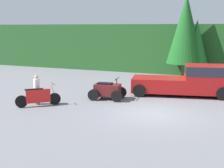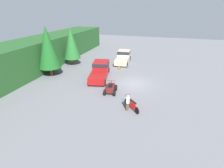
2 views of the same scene
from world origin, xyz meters
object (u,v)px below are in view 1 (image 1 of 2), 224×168
Objects in this scene: rider_person at (37,89)px; dirt_bike at (38,97)px; quad_atv at (107,91)px; pickup_truck_red at (191,80)px.

dirt_bike is at bearing -105.70° from rider_person.
quad_atv reaches higher than dirt_bike.
dirt_bike is at bearing -153.04° from pickup_truck_red.
quad_atv is at bearing -19.36° from rider_person.
quad_atv is 4.11m from rider_person.
dirt_bike is (-7.21, -5.88, -0.51)m from pickup_truck_red.
dirt_bike is 1.12× the size of rider_person.
rider_person is at bearing 90.35° from dirt_bike.
pickup_truck_red is at bearing -23.33° from rider_person.
quad_atv is at bearing -158.86° from pickup_truck_red.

